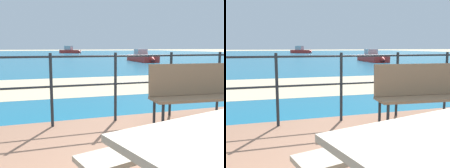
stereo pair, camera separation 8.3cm
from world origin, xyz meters
The scene contains 6 objects.
sea_water centered at (0.00, 40.00, 0.01)m, with size 90.00×90.00×0.01m, color #196B8E.
beach_strip centered at (0.00, 6.63, 0.01)m, with size 54.00×4.04×0.01m, color beige.
park_bench centered at (1.07, 1.72, 0.61)m, with size 1.51×0.53×0.92m.
railing_fence centered at (0.00, 2.36, 0.72)m, with size 5.94×0.04×1.08m.
boat_near centered at (6.59, 50.02, 0.50)m, with size 4.19×3.76×1.44m.
boat_far centered at (8.01, 18.77, 0.33)m, with size 1.60×5.04×1.04m.
Camera 2 is at (-1.19, -1.41, 1.23)m, focal length 40.80 mm.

